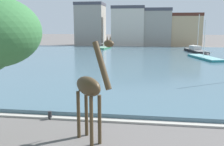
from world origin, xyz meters
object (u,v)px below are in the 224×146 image
at_px(sailboat_teal, 203,58).
at_px(mooring_bollard, 50,115).
at_px(sailboat_green, 104,48).
at_px(sailboat_black, 197,51).
at_px(giraffe_statue, 90,89).

bearing_deg(sailboat_teal, mooring_bollard, -116.74).
xyz_separation_m(sailboat_green, sailboat_black, (19.96, -6.27, 0.19)).
relative_size(sailboat_teal, sailboat_black, 1.05).
bearing_deg(mooring_bollard, giraffe_statue, -40.45).
bearing_deg(sailboat_green, giraffe_statue, -80.88).
bearing_deg(giraffe_statue, sailboat_black, 73.44).
height_order(sailboat_green, sailboat_teal, sailboat_teal).
xyz_separation_m(sailboat_teal, mooring_bollard, (-14.79, -29.35, -0.12)).
bearing_deg(mooring_bollard, sailboat_teal, 63.26).
distance_m(sailboat_teal, sailboat_black, 9.33).
xyz_separation_m(giraffe_statue, mooring_bollard, (-3.22, 2.75, -2.49)).
relative_size(giraffe_statue, mooring_bollard, 10.72).
bearing_deg(sailboat_black, giraffe_statue, -106.56).
xyz_separation_m(sailboat_green, mooring_bollard, (4.43, -44.92, -0.11)).
xyz_separation_m(sailboat_black, mooring_bollard, (-15.53, -38.65, -0.30)).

